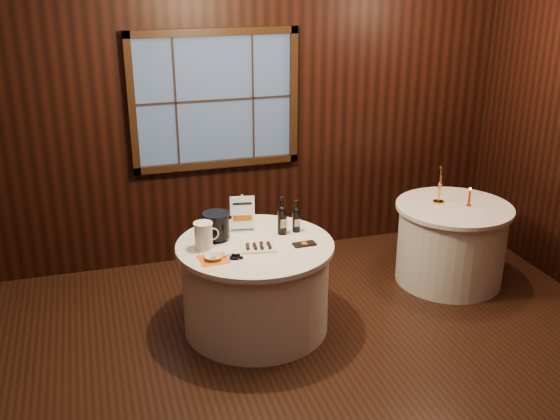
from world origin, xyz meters
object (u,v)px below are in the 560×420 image
object	(u,v)px
grape_bunch	(236,256)
port_bottle_left	(282,218)
chocolate_box	(304,244)
cracker_bowl	(213,257)
sign_stand	(243,219)
chocolate_plate	(258,247)
brass_candlestick	(440,190)
port_bottle_right	(296,218)
glass_pitcher	(204,235)
red_candle	(469,199)
side_table	(451,243)
ice_bucket	(216,226)
main_table	(256,286)

from	to	relation	value
grape_bunch	port_bottle_left	bearing A→B (deg)	36.11
chocolate_box	cracker_bowl	distance (m)	0.76
sign_stand	chocolate_plate	size ratio (longest dim) A/B	1.09
grape_bunch	brass_candlestick	xyz separation A→B (m)	(2.10, 0.63, 0.11)
port_bottle_right	glass_pitcher	size ratio (longest dim) A/B	1.28
sign_stand	chocolate_box	bearing A→B (deg)	-35.74
cracker_bowl	red_candle	xyz separation A→B (m)	(2.49, 0.45, 0.05)
port_bottle_right	chocolate_plate	xyz separation A→B (m)	(-0.40, -0.25, -0.11)
port_bottle_left	grape_bunch	world-z (taller)	port_bottle_left
port_bottle_left	brass_candlestick	bearing A→B (deg)	4.35
port_bottle_left	brass_candlestick	world-z (taller)	brass_candlestick
brass_candlestick	port_bottle_left	bearing A→B (deg)	-170.28
side_table	sign_stand	world-z (taller)	sign_stand
red_candle	port_bottle_left	bearing A→B (deg)	-176.30
chocolate_plate	red_candle	world-z (taller)	red_candle
ice_bucket	brass_candlestick	world-z (taller)	brass_candlestick
cracker_bowl	red_candle	world-z (taller)	red_candle
chocolate_plate	brass_candlestick	xyz separation A→B (m)	(1.89, 0.52, 0.12)
glass_pitcher	chocolate_box	bearing A→B (deg)	-14.16
port_bottle_right	brass_candlestick	xyz separation A→B (m)	(1.49, 0.27, 0.01)
ice_bucket	brass_candlestick	distance (m)	2.18
grape_bunch	ice_bucket	bearing A→B (deg)	99.96
chocolate_plate	port_bottle_left	bearing A→B (deg)	41.40
glass_pitcher	ice_bucket	bearing A→B (deg)	45.46
main_table	port_bottle_left	world-z (taller)	port_bottle_left
chocolate_plate	chocolate_box	bearing A→B (deg)	-5.02
port_bottle_left	cracker_bowl	bearing A→B (deg)	-158.59
main_table	side_table	world-z (taller)	same
port_bottle_left	red_candle	bearing A→B (deg)	-1.67
chocolate_plate	red_candle	xyz separation A→B (m)	(2.12, 0.36, 0.06)
red_candle	sign_stand	bearing A→B (deg)	179.33
main_table	grape_bunch	distance (m)	0.50
main_table	brass_candlestick	xyz separation A→B (m)	(1.89, 0.41, 0.52)
chocolate_plate	brass_candlestick	world-z (taller)	brass_candlestick
port_bottle_left	cracker_bowl	size ratio (longest dim) A/B	2.36
grape_bunch	brass_candlestick	world-z (taller)	brass_candlestick
main_table	red_candle	distance (m)	2.18
port_bottle_left	red_candle	world-z (taller)	port_bottle_left
main_table	cracker_bowl	world-z (taller)	cracker_bowl
port_bottle_left	chocolate_box	distance (m)	0.32
port_bottle_right	glass_pitcher	bearing A→B (deg)	-169.56
chocolate_box	port_bottle_left	bearing A→B (deg)	108.41
sign_stand	glass_pitcher	world-z (taller)	sign_stand
side_table	port_bottle_right	size ratio (longest dim) A/B	3.85
glass_pitcher	cracker_bowl	world-z (taller)	glass_pitcher
port_bottle_left	port_bottle_right	size ratio (longest dim) A/B	1.15
chocolate_box	red_candle	world-z (taller)	red_candle
port_bottle_right	chocolate_plate	world-z (taller)	port_bottle_right
ice_bucket	port_bottle_right	bearing A→B (deg)	-2.31
main_table	chocolate_plate	world-z (taller)	chocolate_plate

